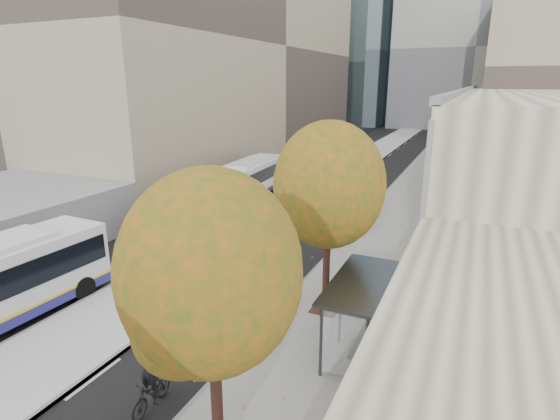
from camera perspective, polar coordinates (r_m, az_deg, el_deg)
The scene contains 11 objects.
bus_platform at distance 40.20m, azimuth 5.94°, elevation 3.54°, with size 4.25×150.00×0.15m, color #B7B7B7.
sidewalk at distance 38.50m, azimuth 17.29°, elevation 2.25°, with size 4.75×150.00×0.08m, color gray.
building_tan at distance 66.74m, azimuth 30.94°, elevation 9.86°, with size 18.00×92.00×8.00m, color gray.
building_midrise at distance 53.29m, azimuth -11.86°, elevation 19.88°, with size 24.00×46.00×25.00m, color gray.
building_far_block at distance 98.41m, azimuth 24.34°, elevation 18.55°, with size 30.00×18.00×30.00m, color gray.
bus_shelter at distance 15.06m, azimuth 11.23°, elevation -10.68°, with size 1.90×4.40×2.53m.
tree_b at distance 9.56m, azimuth -9.07°, elevation -8.10°, with size 4.00×4.00×6.97m.
tree_c at distance 16.39m, azimuth 6.41°, elevation 3.21°, with size 4.20×4.20×7.28m.
bus_far at distance 31.86m, azimuth -6.61°, elevation 2.80°, with size 3.59×16.95×2.80m.
cyclist at distance 13.70m, azimuth -16.55°, elevation -20.90°, with size 0.65×1.73×2.19m.
distant_car at distance 56.04m, azimuth 7.35°, elevation 7.78°, with size 1.64×4.08×1.39m, color silver.
Camera 1 is at (8.52, -2.19, 8.97)m, focal length 28.00 mm.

